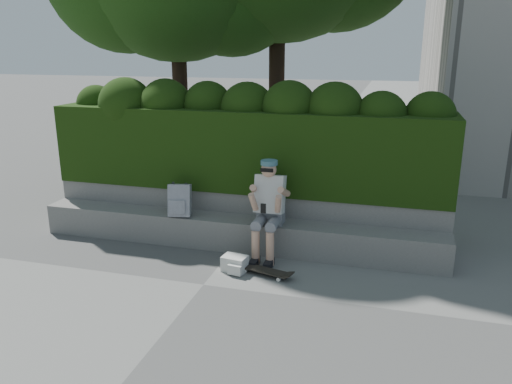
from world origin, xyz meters
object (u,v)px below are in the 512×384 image
(skateboard, at_px, (264,270))
(backpack_plaid, at_px, (180,200))
(person, at_px, (269,205))
(backpack_ground, at_px, (235,263))

(skateboard, height_order, backpack_plaid, backpack_plaid)
(backpack_plaid, bearing_deg, person, -16.43)
(person, xyz_separation_m, backpack_plaid, (-1.36, 0.08, -0.07))
(skateboard, height_order, backpack_ground, backpack_ground)
(backpack_plaid, height_order, backpack_ground, backpack_plaid)
(person, relative_size, backpack_plaid, 2.92)
(person, distance_m, backpack_plaid, 1.36)
(backpack_ground, bearing_deg, skateboard, 5.12)
(backpack_plaid, bearing_deg, backpack_ground, -45.06)
(skateboard, relative_size, backpack_plaid, 1.54)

